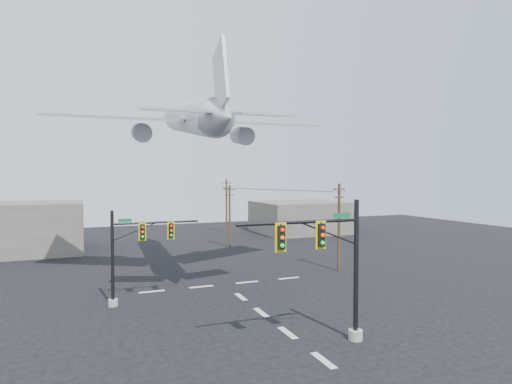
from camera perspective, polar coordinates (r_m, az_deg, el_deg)
name	(u,v)px	position (r m, az deg, el deg)	size (l,w,h in m)	color
ground	(288,333)	(26.08, 4.24, -18.23)	(120.00, 120.00, 0.00)	black
lane_markings	(254,307)	(30.70, -0.30, -15.05)	(14.00, 21.20, 0.01)	beige
signal_mast_near	(333,267)	(23.62, 10.23, -9.86)	(7.39, 0.86, 7.79)	#9C9A8D
signal_mast_far	(132,254)	(31.71, -16.20, -7.93)	(6.40, 0.74, 6.69)	#9C9A8D
utility_pole_a	(339,225)	(41.90, 11.01, -4.37)	(1.62, 0.68, 8.40)	#4C3520
utility_pole_b	(230,215)	(54.72, -3.54, -3.07)	(1.62, 0.27, 7.99)	#4C3520
utility_pole_c	(226,205)	(69.40, -3.96, -1.71)	(1.77, 0.30, 8.66)	#4C3520
power_lines	(251,188)	(54.08, -0.64, 0.55)	(6.99, 30.95, 0.14)	black
airliner	(193,119)	(40.07, -8.39, 9.66)	(25.75, 27.09, 7.10)	#ACB0B8
building_left	(0,229)	(58.02, -30.96, -4.24)	(18.00, 10.00, 6.00)	slate
building_right	(301,217)	(70.41, 6.01, -3.32)	(14.00, 12.00, 5.00)	slate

